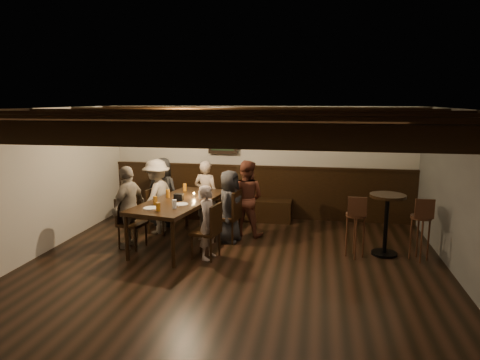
% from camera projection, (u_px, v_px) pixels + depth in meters
% --- Properties ---
extents(room, '(7.00, 7.00, 7.00)m').
position_uv_depth(room, '(236.00, 179.00, 8.02)').
color(room, black).
rests_on(room, ground).
extents(dining_table, '(1.34, 2.28, 0.80)m').
position_uv_depth(dining_table, '(180.00, 204.00, 7.48)').
color(dining_table, black).
rests_on(dining_table, floor).
extents(chair_left_near, '(0.45, 0.45, 0.85)m').
position_uv_depth(chair_left_near, '(159.00, 219.00, 8.24)').
color(chair_left_near, black).
rests_on(chair_left_near, floor).
extents(chair_left_far, '(0.47, 0.47, 0.88)m').
position_uv_depth(chair_left_far, '(132.00, 232.00, 7.41)').
color(chair_left_far, black).
rests_on(chair_left_far, floor).
extents(chair_right_near, '(0.50, 0.50, 0.94)m').
position_uv_depth(chair_right_near, '(228.00, 226.00, 7.73)').
color(chair_right_near, black).
rests_on(chair_right_near, floor).
extents(chair_right_far, '(0.48, 0.48, 0.90)m').
position_uv_depth(chair_right_far, '(207.00, 241.00, 6.90)').
color(chair_right_far, black).
rests_on(chair_right_far, floor).
extents(person_bench_left, '(0.75, 0.56, 1.39)m').
position_uv_depth(person_bench_left, '(162.00, 192.00, 8.63)').
color(person_bench_left, black).
rests_on(person_bench_left, floor).
extents(person_bench_centre, '(0.55, 0.41, 1.36)m').
position_uv_depth(person_bench_centre, '(206.00, 195.00, 8.46)').
color(person_bench_centre, gray).
rests_on(person_bench_centre, floor).
extents(person_bench_right, '(0.78, 0.66, 1.43)m').
position_uv_depth(person_bench_right, '(246.00, 198.00, 8.00)').
color(person_bench_right, brown).
rests_on(person_bench_right, floor).
extents(person_left_near, '(0.69, 1.00, 1.43)m').
position_uv_depth(person_left_near, '(157.00, 196.00, 8.16)').
color(person_left_near, gray).
rests_on(person_left_near, floor).
extents(person_left_far, '(0.50, 0.89, 1.43)m').
position_uv_depth(person_left_far, '(129.00, 207.00, 7.34)').
color(person_left_far, gray).
rests_on(person_left_far, floor).
extents(person_right_near, '(0.52, 0.70, 1.30)m').
position_uv_depth(person_right_near, '(230.00, 206.00, 7.65)').
color(person_right_near, '#242427').
rests_on(person_right_near, floor).
extents(person_right_far, '(0.36, 0.48, 1.20)m').
position_uv_depth(person_right_far, '(208.00, 222.00, 6.83)').
color(person_right_far, '#A3938A').
rests_on(person_right_far, floor).
extents(pint_a, '(0.07, 0.07, 0.14)m').
position_uv_depth(pint_a, '(185.00, 187.00, 8.20)').
color(pint_a, '#BF7219').
rests_on(pint_a, dining_table).
extents(pint_b, '(0.07, 0.07, 0.14)m').
position_uv_depth(pint_b, '(209.00, 190.00, 7.97)').
color(pint_b, '#BF7219').
rests_on(pint_b, dining_table).
extents(pint_c, '(0.07, 0.07, 0.14)m').
position_uv_depth(pint_c, '(168.00, 194.00, 7.65)').
color(pint_c, '#BF7219').
rests_on(pint_c, dining_table).
extents(pint_d, '(0.07, 0.07, 0.14)m').
position_uv_depth(pint_d, '(201.00, 195.00, 7.54)').
color(pint_d, silver).
rests_on(pint_d, dining_table).
extents(pint_e, '(0.07, 0.07, 0.14)m').
position_uv_depth(pint_e, '(155.00, 201.00, 7.12)').
color(pint_e, '#BF7219').
rests_on(pint_e, dining_table).
extents(pint_f, '(0.07, 0.07, 0.14)m').
position_uv_depth(pint_f, '(174.00, 204.00, 6.88)').
color(pint_f, silver).
rests_on(pint_f, dining_table).
extents(pint_g, '(0.07, 0.07, 0.14)m').
position_uv_depth(pint_g, '(158.00, 207.00, 6.71)').
color(pint_g, '#BF7219').
rests_on(pint_g, dining_table).
extents(plate_near, '(0.24, 0.24, 0.01)m').
position_uv_depth(plate_near, '(151.00, 208.00, 6.88)').
color(plate_near, white).
rests_on(plate_near, dining_table).
extents(plate_far, '(0.24, 0.24, 0.01)m').
position_uv_depth(plate_far, '(181.00, 204.00, 7.13)').
color(plate_far, white).
rests_on(plate_far, dining_table).
extents(condiment_caddy, '(0.15, 0.10, 0.12)m').
position_uv_depth(condiment_caddy, '(179.00, 197.00, 7.41)').
color(condiment_caddy, black).
rests_on(condiment_caddy, dining_table).
extents(candle, '(0.05, 0.05, 0.05)m').
position_uv_depth(candle, '(194.00, 196.00, 7.70)').
color(candle, beige).
rests_on(candle, dining_table).
extents(high_top_table, '(0.58, 0.58, 1.02)m').
position_uv_depth(high_top_table, '(387.00, 215.00, 6.97)').
color(high_top_table, black).
rests_on(high_top_table, floor).
extents(bar_stool_left, '(0.33, 0.33, 1.04)m').
position_uv_depth(bar_stool_left, '(355.00, 234.00, 6.92)').
color(bar_stool_left, '#3E2413').
rests_on(bar_stool_left, floor).
extents(bar_stool_right, '(0.33, 0.33, 1.04)m').
position_uv_depth(bar_stool_right, '(420.00, 237.00, 6.79)').
color(bar_stool_right, '#3E2413').
rests_on(bar_stool_right, floor).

